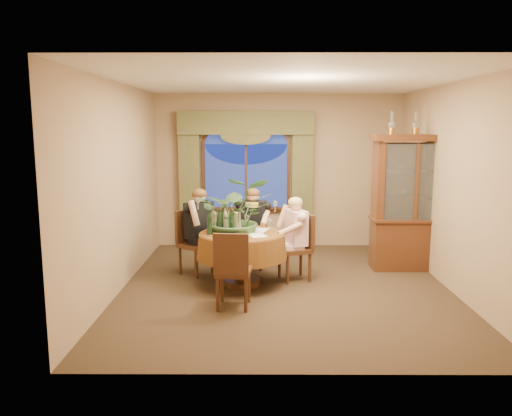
{
  "coord_description": "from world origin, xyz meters",
  "views": [
    {
      "loc": [
        -0.37,
        -6.69,
        2.2
      ],
      "look_at": [
        -0.4,
        0.1,
        1.1
      ],
      "focal_mm": 35.0,
      "sensor_mm": 36.0,
      "label": 1
    }
  ],
  "objects_px": {
    "dining_table": "(242,259)",
    "wine_bottle_1": "(232,221)",
    "chair_front_left": "(233,269)",
    "wine_bottle_4": "(225,220)",
    "wine_bottle_5": "(219,221)",
    "chair_back_right": "(252,238)",
    "centerpiece_plant": "(237,185)",
    "chair_back": "(196,243)",
    "wine_bottle_0": "(213,220)",
    "person_scarf": "(253,228)",
    "person_back": "(199,231)",
    "olive_bowl": "(245,232)",
    "wine_bottle_2": "(209,223)",
    "oil_lamp_left": "(392,123)",
    "china_cabinet": "(412,203)",
    "oil_lamp_center": "(416,123)",
    "person_pink": "(296,238)",
    "chair_right": "(295,248)",
    "oil_lamp_right": "(440,123)",
    "wine_bottle_3": "(224,219)",
    "stoneware_vase": "(237,222)"
  },
  "relations": [
    {
      "from": "person_pink",
      "to": "wine_bottle_0",
      "type": "relative_size",
      "value": 3.69
    },
    {
      "from": "wine_bottle_2",
      "to": "oil_lamp_center",
      "type": "bearing_deg",
      "value": 17.17
    },
    {
      "from": "stoneware_vase",
      "to": "china_cabinet",
      "type": "bearing_deg",
      "value": 15.57
    },
    {
      "from": "chair_right",
      "to": "centerpiece_plant",
      "type": "bearing_deg",
      "value": 79.57
    },
    {
      "from": "wine_bottle_3",
      "to": "olive_bowl",
      "type": "bearing_deg",
      "value": -39.4
    },
    {
      "from": "china_cabinet",
      "to": "chair_back_right",
      "type": "bearing_deg",
      "value": 179.07
    },
    {
      "from": "person_back",
      "to": "wine_bottle_2",
      "type": "distance_m",
      "value": 0.73
    },
    {
      "from": "dining_table",
      "to": "centerpiece_plant",
      "type": "xyz_separation_m",
      "value": [
        -0.07,
        0.14,
        1.03
      ]
    },
    {
      "from": "person_scarf",
      "to": "wine_bottle_0",
      "type": "height_order",
      "value": "person_scarf"
    },
    {
      "from": "china_cabinet",
      "to": "person_pink",
      "type": "height_order",
      "value": "china_cabinet"
    },
    {
      "from": "person_scarf",
      "to": "centerpiece_plant",
      "type": "distance_m",
      "value": 1.07
    },
    {
      "from": "person_back",
      "to": "olive_bowl",
      "type": "xyz_separation_m",
      "value": [
        0.7,
        -0.61,
        0.12
      ]
    },
    {
      "from": "dining_table",
      "to": "person_pink",
      "type": "height_order",
      "value": "person_pink"
    },
    {
      "from": "person_scarf",
      "to": "wine_bottle_0",
      "type": "relative_size",
      "value": 3.88
    },
    {
      "from": "person_back",
      "to": "wine_bottle_3",
      "type": "distance_m",
      "value": 0.6
    },
    {
      "from": "china_cabinet",
      "to": "chair_back",
      "type": "height_order",
      "value": "china_cabinet"
    },
    {
      "from": "wine_bottle_5",
      "to": "wine_bottle_0",
      "type": "bearing_deg",
      "value": 131.91
    },
    {
      "from": "wine_bottle_5",
      "to": "dining_table",
      "type": "bearing_deg",
      "value": -2.23
    },
    {
      "from": "oil_lamp_center",
      "to": "chair_back",
      "type": "bearing_deg",
      "value": -174.54
    },
    {
      "from": "chair_back",
      "to": "wine_bottle_0",
      "type": "bearing_deg",
      "value": 73.21
    },
    {
      "from": "wine_bottle_0",
      "to": "wine_bottle_4",
      "type": "bearing_deg",
      "value": -11.64
    },
    {
      "from": "oil_lamp_left",
      "to": "chair_back",
      "type": "xyz_separation_m",
      "value": [
        -2.95,
        -0.32,
        -1.79
      ]
    },
    {
      "from": "chair_back_right",
      "to": "centerpiece_plant",
      "type": "height_order",
      "value": "centerpiece_plant"
    },
    {
      "from": "oil_lamp_right",
      "to": "wine_bottle_2",
      "type": "bearing_deg",
      "value": -164.57
    },
    {
      "from": "chair_front_left",
      "to": "centerpiece_plant",
      "type": "relative_size",
      "value": 0.82
    },
    {
      "from": "wine_bottle_0",
      "to": "wine_bottle_4",
      "type": "xyz_separation_m",
      "value": [
        0.17,
        -0.04,
        0.0
      ]
    },
    {
      "from": "oil_lamp_right",
      "to": "centerpiece_plant",
      "type": "xyz_separation_m",
      "value": [
        -3.04,
        -0.7,
        -0.86
      ]
    },
    {
      "from": "dining_table",
      "to": "wine_bottle_1",
      "type": "xyz_separation_m",
      "value": [
        -0.14,
        -0.03,
        0.54
      ]
    },
    {
      "from": "oil_lamp_right",
      "to": "wine_bottle_0",
      "type": "distance_m",
      "value": 3.71
    },
    {
      "from": "person_scarf",
      "to": "china_cabinet",
      "type": "bearing_deg",
      "value": -169.97
    },
    {
      "from": "wine_bottle_0",
      "to": "chair_right",
      "type": "bearing_deg",
      "value": 6.06
    },
    {
      "from": "chair_right",
      "to": "wine_bottle_5",
      "type": "distance_m",
      "value": 1.18
    },
    {
      "from": "oil_lamp_left",
      "to": "wine_bottle_2",
      "type": "distance_m",
      "value": 3.15
    },
    {
      "from": "china_cabinet",
      "to": "oil_lamp_right",
      "type": "relative_size",
      "value": 6.17
    },
    {
      "from": "chair_right",
      "to": "person_scarf",
      "type": "height_order",
      "value": "person_scarf"
    },
    {
      "from": "person_back",
      "to": "wine_bottle_2",
      "type": "relative_size",
      "value": 3.97
    },
    {
      "from": "china_cabinet",
      "to": "wine_bottle_3",
      "type": "relative_size",
      "value": 6.36
    },
    {
      "from": "olive_bowl",
      "to": "wine_bottle_1",
      "type": "relative_size",
      "value": 0.49
    },
    {
      "from": "chair_front_left",
      "to": "wine_bottle_4",
      "type": "xyz_separation_m",
      "value": [
        -0.16,
        0.96,
        0.44
      ]
    },
    {
      "from": "oil_lamp_right",
      "to": "wine_bottle_4",
      "type": "xyz_separation_m",
      "value": [
        -3.2,
        -0.76,
        -1.35
      ]
    },
    {
      "from": "oil_lamp_center",
      "to": "stoneware_vase",
      "type": "xyz_separation_m",
      "value": [
        -2.68,
        -0.75,
        -1.38
      ]
    },
    {
      "from": "wine_bottle_5",
      "to": "person_pink",
      "type": "bearing_deg",
      "value": 13.72
    },
    {
      "from": "oil_lamp_left",
      "to": "chair_front_left",
      "type": "distance_m",
      "value": 3.39
    },
    {
      "from": "china_cabinet",
      "to": "wine_bottle_2",
      "type": "height_order",
      "value": "china_cabinet"
    },
    {
      "from": "oil_lamp_left",
      "to": "person_scarf",
      "type": "height_order",
      "value": "oil_lamp_left"
    },
    {
      "from": "person_pink",
      "to": "wine_bottle_3",
      "type": "relative_size",
      "value": 3.69
    },
    {
      "from": "chair_back_right",
      "to": "wine_bottle_2",
      "type": "xyz_separation_m",
      "value": [
        -0.57,
        -0.98,
        0.44
      ]
    },
    {
      "from": "oil_lamp_center",
      "to": "person_back",
      "type": "relative_size",
      "value": 0.26
    },
    {
      "from": "oil_lamp_center",
      "to": "china_cabinet",
      "type": "bearing_deg",
      "value": 0.0
    },
    {
      "from": "china_cabinet",
      "to": "olive_bowl",
      "type": "xyz_separation_m",
      "value": [
        -2.56,
        -0.9,
        -0.27
      ]
    }
  ]
}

